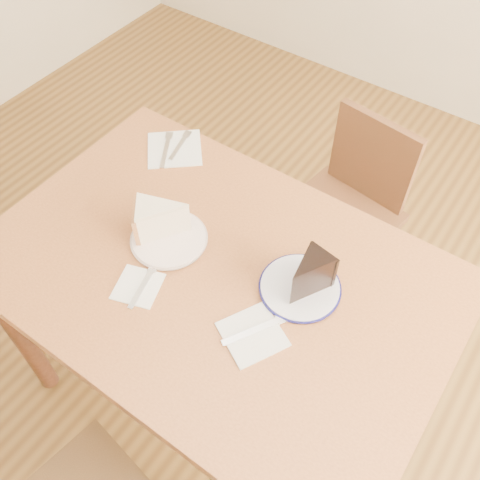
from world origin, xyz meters
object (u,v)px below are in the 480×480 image
(plate_cream, at_px, (169,239))
(chocolate_cake, at_px, (306,279))
(plate_navy, at_px, (300,288))
(carrot_cake, at_px, (165,219))
(chair_far, at_px, (345,209))
(table, at_px, (217,292))

(plate_cream, distance_m, chocolate_cake, 0.39)
(plate_navy, distance_m, carrot_cake, 0.39)
(plate_navy, bearing_deg, chair_far, 102.54)
(chocolate_cake, bearing_deg, table, 27.75)
(plate_cream, relative_size, carrot_cake, 1.47)
(table, bearing_deg, plate_cream, 176.69)
(plate_navy, relative_size, chocolate_cake, 1.75)
(table, height_order, chair_far, chair_far)
(table, xyz_separation_m, plate_cream, (-0.16, 0.01, 0.10))
(plate_navy, relative_size, carrot_cake, 1.46)
(carrot_cake, bearing_deg, plate_cream, 15.70)
(table, height_order, plate_cream, plate_cream)
(table, relative_size, plate_cream, 6.09)
(table, height_order, plate_navy, plate_navy)
(plate_cream, bearing_deg, carrot_cake, 143.48)
(chair_far, bearing_deg, plate_cream, 78.50)
(plate_cream, bearing_deg, plate_navy, 10.55)
(plate_navy, xyz_separation_m, chocolate_cake, (0.01, -0.00, 0.06))
(chair_far, height_order, chocolate_cake, chocolate_cake)
(table, xyz_separation_m, plate_navy, (0.20, 0.08, 0.10))
(chair_far, xyz_separation_m, plate_cream, (-0.23, -0.66, 0.33))
(table, height_order, carrot_cake, carrot_cake)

